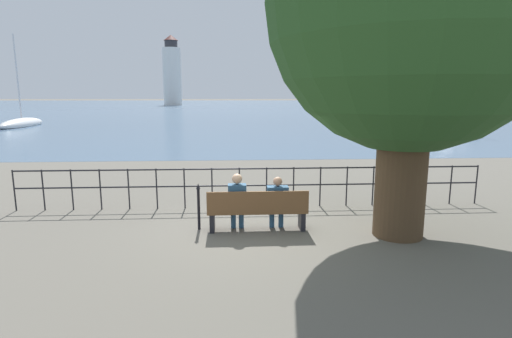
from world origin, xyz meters
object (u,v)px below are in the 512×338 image
object	(u,v)px
closed_umbrella	(199,204)
sailboat_1	(441,127)
seated_person_left	(237,199)
seated_person_right	(277,200)
harbor_lighthouse	(172,73)
shade_tree	(412,8)
park_bench	(258,211)
sailboat_2	(22,124)

from	to	relation	value
closed_umbrella	sailboat_1	bearing A→B (deg)	52.81
seated_person_left	seated_person_right	distance (m)	0.86
closed_umbrella	harbor_lighthouse	world-z (taller)	harbor_lighthouse
shade_tree	park_bench	xyz separation A→B (m)	(-2.89, 0.45, -4.05)
seated_person_left	seated_person_right	xyz separation A→B (m)	(0.86, 0.00, -0.04)
park_bench	shade_tree	bearing A→B (deg)	-8.87
seated_person_right	seated_person_left	bearing A→B (deg)	-179.92
shade_tree	seated_person_left	world-z (taller)	shade_tree
park_bench	closed_umbrella	bearing A→B (deg)	172.65
seated_person_right	sailboat_1	size ratio (longest dim) A/B	0.13
closed_umbrella	seated_person_left	bearing A→B (deg)	-5.65
shade_tree	seated_person_left	bearing A→B (deg)	170.91
shade_tree	seated_person_left	size ratio (longest dim) A/B	5.90
seated_person_right	sailboat_2	distance (m)	38.37
closed_umbrella	sailboat_1	size ratio (longest dim) A/B	0.12
closed_umbrella	sailboat_2	distance (m)	37.38
shade_tree	seated_person_right	bearing A→B (deg)	167.77
sailboat_1	sailboat_2	size ratio (longest dim) A/B	0.98
shade_tree	sailboat_2	world-z (taller)	sailboat_2
shade_tree	sailboat_2	bearing A→B (deg)	126.32
closed_umbrella	harbor_lighthouse	xyz separation A→B (m)	(-19.35, 130.66, 10.13)
seated_person_right	closed_umbrella	bearing A→B (deg)	177.26
park_bench	sailboat_1	bearing A→B (deg)	54.99
seated_person_right	closed_umbrella	size ratio (longest dim) A/B	1.14
sailboat_2	sailboat_1	bearing A→B (deg)	-16.14
park_bench	seated_person_left	bearing A→B (deg)	169.42
seated_person_left	sailboat_1	bearing A→B (deg)	54.21
park_bench	closed_umbrella	size ratio (longest dim) A/B	2.09
seated_person_left	shade_tree	bearing A→B (deg)	-9.09
shade_tree	park_bench	distance (m)	5.00
shade_tree	harbor_lighthouse	bearing A→B (deg)	100.15
shade_tree	sailboat_1	xyz separation A→B (m)	(13.74, 24.19, -4.12)
shade_tree	closed_umbrella	size ratio (longest dim) A/B	7.17
shade_tree	park_bench	bearing A→B (deg)	171.13
seated_person_left	harbor_lighthouse	distance (m)	132.67
sailboat_1	sailboat_2	distance (m)	38.45
park_bench	seated_person_left	size ratio (longest dim) A/B	1.72
seated_person_left	sailboat_2	size ratio (longest dim) A/B	0.14
seated_person_right	sailboat_1	xyz separation A→B (m)	(16.20, 23.66, -0.27)
park_bench	closed_umbrella	xyz separation A→B (m)	(-1.26, 0.16, 0.13)
closed_umbrella	harbor_lighthouse	size ratio (longest dim) A/B	0.04
shade_tree	sailboat_2	size ratio (longest dim) A/B	0.82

